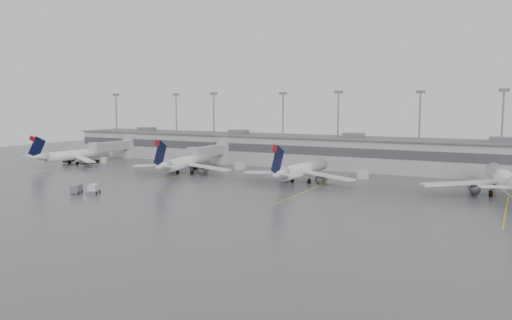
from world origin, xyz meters
The scene contains 20 objects.
ground centered at (0.00, 0.00, 0.00)m, with size 260.00×260.00×0.00m, color #4C4C4E.
terminal centered at (-0.01, 57.98, 4.17)m, with size 152.00×17.00×9.45m.
light_masts centered at (0.00, 63.75, 12.03)m, with size 142.40×8.00×20.60m.
jet_bridge_left centered at (-55.50, 45.72, 3.87)m, with size 4.00×17.20×7.00m.
jet_bridge_right centered at (-20.50, 45.72, 3.87)m, with size 4.00×17.20×7.00m.
stand_markings centered at (0.00, 24.00, 0.01)m, with size 105.25×40.00×0.01m.
jet_far_left centered at (-57.09, 29.43, 2.75)m, with size 24.22×27.32×8.86m.
jet_mid_left centered at (-17.84, 28.37, 2.90)m, with size 25.52×28.79×9.34m.
jet_mid_right centered at (12.45, 29.16, 2.89)m, with size 25.66×28.76×9.30m.
jet_far_right centered at (51.76, 31.14, 3.32)m, with size 28.97×32.77×10.69m.
baggage_tug centered at (-17.04, -2.15, 0.70)m, with size 2.77×3.28×1.81m.
baggage_cart centered at (-20.24, -3.35, 0.87)m, with size 2.47×2.99×1.67m.
gse_uld_a centered at (-53.79, 36.62, 0.81)m, with size 2.29×1.53×1.63m, color silver.
gse_uld_b centered at (-10.36, 42.06, 0.90)m, with size 2.55×1.70×1.81m, color silver.
gse_uld_c centered at (22.65, 40.97, 0.88)m, with size 2.49×1.66×1.76m, color silver.
gse_loader centered at (-30.62, 43.39, 0.92)m, with size 1.85×2.95×1.85m, color slate.
cone_a centered at (-52.43, 38.40, 0.37)m, with size 0.46×0.46×0.73m, color orange.
cone_b centered at (-14.71, 32.35, 0.34)m, with size 0.43×0.43×0.68m, color orange.
cone_c centered at (13.06, 38.20, 0.40)m, with size 0.50×0.50×0.80m, color orange.
cone_d centered at (50.04, 32.27, 0.35)m, with size 0.44×0.44×0.70m, color orange.
Camera 1 is at (54.05, -69.92, 16.89)m, focal length 35.00 mm.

